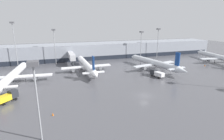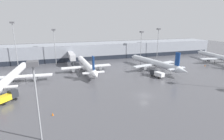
{
  "view_description": "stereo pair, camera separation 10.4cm",
  "coord_description": "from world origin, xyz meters",
  "px_view_note": "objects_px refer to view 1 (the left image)",
  "views": [
    {
      "loc": [
        -24.63,
        -42.67,
        20.94
      ],
      "look_at": [
        -3.38,
        20.2,
        3.0
      ],
      "focal_mm": 28.0,
      "sensor_mm": 36.0,
      "label": 1
    },
    {
      "loc": [
        -24.53,
        -42.7,
        20.94
      ],
      "look_at": [
        -3.38,
        20.2,
        3.0
      ],
      "focal_mm": 28.0,
      "sensor_mm": 36.0,
      "label": 2
    }
  ],
  "objects_px": {
    "parked_jet_3": "(220,57)",
    "apron_light_mast_3": "(35,78)",
    "parked_jet_2": "(154,63)",
    "apron_light_mast_4": "(158,35)",
    "apron_light_mast_1": "(13,32)",
    "parked_jet_0": "(12,76)",
    "apron_light_mast_2": "(54,37)",
    "apron_light_mast_6": "(141,37)",
    "traffic_cone_1": "(53,114)",
    "traffic_cone_2": "(205,65)",
    "service_truck_2": "(8,96)",
    "traffic_cone_4": "(92,72)",
    "parked_jet_1": "(87,65)",
    "service_truck_0": "(157,73)"
  },
  "relations": [
    {
      "from": "parked_jet_0",
      "to": "traffic_cone_1",
      "type": "distance_m",
      "value": 32.28
    },
    {
      "from": "apron_light_mast_1",
      "to": "traffic_cone_4",
      "type": "bearing_deg",
      "value": -35.1
    },
    {
      "from": "parked_jet_0",
      "to": "apron_light_mast_3",
      "type": "height_order",
      "value": "apron_light_mast_3"
    },
    {
      "from": "traffic_cone_2",
      "to": "service_truck_2",
      "type": "bearing_deg",
      "value": -169.86
    },
    {
      "from": "parked_jet_1",
      "to": "traffic_cone_4",
      "type": "height_order",
      "value": "parked_jet_1"
    },
    {
      "from": "parked_jet_0",
      "to": "service_truck_2",
      "type": "distance_m",
      "value": 17.84
    },
    {
      "from": "apron_light_mast_4",
      "to": "apron_light_mast_1",
      "type": "bearing_deg",
      "value": 179.2
    },
    {
      "from": "parked_jet_1",
      "to": "parked_jet_3",
      "type": "bearing_deg",
      "value": -95.94
    },
    {
      "from": "apron_light_mast_2",
      "to": "traffic_cone_4",
      "type": "bearing_deg",
      "value": -56.43
    },
    {
      "from": "parked_jet_0",
      "to": "parked_jet_1",
      "type": "distance_m",
      "value": 28.89
    },
    {
      "from": "traffic_cone_1",
      "to": "service_truck_2",
      "type": "bearing_deg",
      "value": 134.5
    },
    {
      "from": "parked_jet_0",
      "to": "traffic_cone_4",
      "type": "xyz_separation_m",
      "value": [
        29.66,
        2.92,
        -2.29
      ]
    },
    {
      "from": "apron_light_mast_1",
      "to": "apron_light_mast_6",
      "type": "relative_size",
      "value": 1.32
    },
    {
      "from": "parked_jet_1",
      "to": "apron_light_mast_1",
      "type": "relative_size",
      "value": 1.76
    },
    {
      "from": "traffic_cone_1",
      "to": "apron_light_mast_2",
      "type": "bearing_deg",
      "value": 87.65
    },
    {
      "from": "apron_light_mast_1",
      "to": "apron_light_mast_2",
      "type": "xyz_separation_m",
      "value": [
        17.94,
        -1.29,
        -2.32
      ]
    },
    {
      "from": "traffic_cone_4",
      "to": "apron_light_mast_3",
      "type": "distance_m",
      "value": 46.26
    },
    {
      "from": "apron_light_mast_3",
      "to": "traffic_cone_1",
      "type": "bearing_deg",
      "value": 76.9
    },
    {
      "from": "traffic_cone_4",
      "to": "apron_light_mast_2",
      "type": "height_order",
      "value": "apron_light_mast_2"
    },
    {
      "from": "parked_jet_3",
      "to": "apron_light_mast_2",
      "type": "xyz_separation_m",
      "value": [
        -83.36,
        24.16,
        11.22
      ]
    },
    {
      "from": "parked_jet_1",
      "to": "traffic_cone_2",
      "type": "bearing_deg",
      "value": -99.59
    },
    {
      "from": "service_truck_0",
      "to": "service_truck_2",
      "type": "relative_size",
      "value": 1.18
    },
    {
      "from": "parked_jet_0",
      "to": "apron_light_mast_1",
      "type": "bearing_deg",
      "value": 10.98
    },
    {
      "from": "parked_jet_3",
      "to": "apron_light_mast_3",
      "type": "distance_m",
      "value": 95.83
    },
    {
      "from": "parked_jet_0",
      "to": "parked_jet_1",
      "type": "relative_size",
      "value": 1.0
    },
    {
      "from": "parked_jet_2",
      "to": "apron_light_mast_6",
      "type": "relative_size",
      "value": 2.24
    },
    {
      "from": "apron_light_mast_3",
      "to": "apron_light_mast_6",
      "type": "bearing_deg",
      "value": 49.46
    },
    {
      "from": "parked_jet_2",
      "to": "parked_jet_3",
      "type": "relative_size",
      "value": 0.95
    },
    {
      "from": "parked_jet_2",
      "to": "service_truck_2",
      "type": "relative_size",
      "value": 6.94
    },
    {
      "from": "apron_light_mast_6",
      "to": "parked_jet_2",
      "type": "bearing_deg",
      "value": -102.4
    },
    {
      "from": "service_truck_2",
      "to": "traffic_cone_2",
      "type": "xyz_separation_m",
      "value": [
        84.35,
        15.08,
        -1.29
      ]
    },
    {
      "from": "parked_jet_0",
      "to": "apron_light_mast_1",
      "type": "height_order",
      "value": "apron_light_mast_1"
    },
    {
      "from": "service_truck_2",
      "to": "traffic_cone_1",
      "type": "distance_m",
      "value": 16.3
    },
    {
      "from": "service_truck_0",
      "to": "traffic_cone_2",
      "type": "distance_m",
      "value": 34.34
    },
    {
      "from": "parked_jet_2",
      "to": "parked_jet_3",
      "type": "bearing_deg",
      "value": -99.67
    },
    {
      "from": "parked_jet_3",
      "to": "service_truck_2",
      "type": "relative_size",
      "value": 7.3
    },
    {
      "from": "traffic_cone_4",
      "to": "apron_light_mast_1",
      "type": "distance_m",
      "value": 42.41
    },
    {
      "from": "apron_light_mast_2",
      "to": "service_truck_0",
      "type": "bearing_deg",
      "value": -43.1
    },
    {
      "from": "traffic_cone_1",
      "to": "parked_jet_1",
      "type": "bearing_deg",
      "value": 67.6
    },
    {
      "from": "service_truck_2",
      "to": "apron_light_mast_3",
      "type": "bearing_deg",
      "value": -111.3
    },
    {
      "from": "parked_jet_0",
      "to": "parked_jet_2",
      "type": "distance_m",
      "value": 58.48
    },
    {
      "from": "parked_jet_0",
      "to": "apron_light_mast_6",
      "type": "distance_m",
      "value": 68.55
    },
    {
      "from": "parked_jet_3",
      "to": "service_truck_0",
      "type": "xyz_separation_m",
      "value": [
        -45.88,
        -10.92,
        -1.53
      ]
    },
    {
      "from": "traffic_cone_2",
      "to": "apron_light_mast_1",
      "type": "height_order",
      "value": "apron_light_mast_1"
    },
    {
      "from": "traffic_cone_2",
      "to": "apron_light_mast_4",
      "type": "xyz_separation_m",
      "value": [
        -10.71,
        26.97,
        13.82
      ]
    },
    {
      "from": "parked_jet_1",
      "to": "service_truck_2",
      "type": "xyz_separation_m",
      "value": [
        -26.16,
        -24.23,
        -1.09
      ]
    },
    {
      "from": "traffic_cone_2",
      "to": "apron_light_mast_1",
      "type": "bearing_deg",
      "value": 162.45
    },
    {
      "from": "apron_light_mast_2",
      "to": "apron_light_mast_4",
      "type": "relative_size",
      "value": 1.02
    },
    {
      "from": "parked_jet_1",
      "to": "parked_jet_2",
      "type": "height_order",
      "value": "parked_jet_2"
    },
    {
      "from": "apron_light_mast_2",
      "to": "apron_light_mast_3",
      "type": "distance_m",
      "value": 62.24
    }
  ]
}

